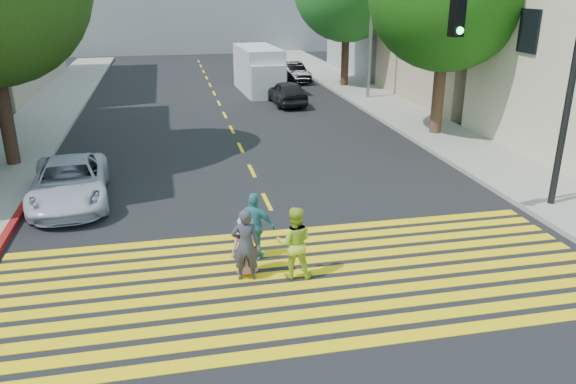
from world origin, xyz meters
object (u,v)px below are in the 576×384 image
object	(u,v)px
pedestrian_man	(245,245)
pedestrian_woman	(294,243)
silver_car	(258,68)
pedestrian_child	(246,245)
pedestrian_extra	(255,226)
dark_car_parked	(292,72)
dark_car_near	(287,93)
white_van	(259,71)
white_sedan	(70,182)
traffic_signal	(542,67)

from	to	relation	value
pedestrian_man	pedestrian_woman	xyz separation A→B (m)	(1.05, -0.10, -0.00)
pedestrian_man	silver_car	xyz separation A→B (m)	(4.70, 27.61, -0.16)
pedestrian_child	pedestrian_extra	bearing A→B (deg)	-129.11
pedestrian_man	pedestrian_woman	distance (m)	1.05
pedestrian_extra	dark_car_parked	bearing A→B (deg)	-78.87
pedestrian_woman	dark_car_near	xyz separation A→B (m)	(3.72, 18.39, -0.17)
pedestrian_child	white_van	size ratio (longest dim) A/B	0.24
white_van	pedestrian_woman	bearing A→B (deg)	-100.26
white_van	white_sedan	bearing A→B (deg)	-119.46
pedestrian_man	pedestrian_child	xyz separation A→B (m)	(0.04, 0.25, -0.13)
pedestrian_child	traffic_signal	world-z (taller)	traffic_signal
dark_car_near	white_sedan	bearing A→B (deg)	52.19
pedestrian_extra	silver_car	bearing A→B (deg)	-73.74
pedestrian_woman	traffic_signal	xyz separation A→B (m)	(6.95, 2.18, 3.25)
dark_car_near	dark_car_parked	distance (m)	7.53
pedestrian_man	dark_car_near	bearing A→B (deg)	-97.86
pedestrian_extra	pedestrian_woman	bearing A→B (deg)	148.87
white_van	dark_car_parked	bearing A→B (deg)	47.71
white_sedan	pedestrian_extra	bearing A→B (deg)	-49.03
pedestrian_man	dark_car_parked	distance (m)	26.42
traffic_signal	pedestrian_child	bearing A→B (deg)	-177.73
pedestrian_extra	pedestrian_child	bearing A→B (deg)	92.42
pedestrian_man	pedestrian_woman	world-z (taller)	pedestrian_man
pedestrian_man	traffic_signal	bearing A→B (deg)	-158.66
traffic_signal	pedestrian_extra	bearing A→B (deg)	177.60
pedestrian_child	dark_car_near	bearing A→B (deg)	-120.68
pedestrian_woman	pedestrian_child	size ratio (longest dim) A/B	1.19
traffic_signal	dark_car_near	bearing A→B (deg)	90.56
silver_car	traffic_signal	xyz separation A→B (m)	(3.30, -25.53, 3.41)
pedestrian_man	white_van	world-z (taller)	white_van
silver_car	traffic_signal	world-z (taller)	traffic_signal
silver_car	pedestrian_woman	bearing A→B (deg)	87.44
white_sedan	pedestrian_woman	bearing A→B (deg)	-51.01
pedestrian_man	pedestrian_child	distance (m)	0.28
dark_car_parked	traffic_signal	size ratio (longest dim) A/B	0.60
silver_car	traffic_signal	bearing A→B (deg)	102.32
pedestrian_woman	pedestrian_child	xyz separation A→B (m)	(-1.01, 0.35, -0.13)
dark_car_parked	pedestrian_man	bearing A→B (deg)	-112.20
pedestrian_man	pedestrian_extra	size ratio (longest dim) A/B	1.02
pedestrian_woman	dark_car_near	size ratio (longest dim) A/B	0.43
pedestrian_extra	white_sedan	xyz separation A→B (m)	(-4.74, 4.63, -0.17)
white_sedan	traffic_signal	size ratio (longest dim) A/B	0.73
pedestrian_extra	dark_car_parked	world-z (taller)	pedestrian_extra
white_sedan	pedestrian_man	bearing A→B (deg)	-56.56
pedestrian_child	pedestrian_extra	world-z (taller)	pedestrian_extra
dark_car_near	dark_car_parked	bearing A→B (deg)	-106.62
pedestrian_man	pedestrian_extra	bearing A→B (deg)	-103.17
pedestrian_child	dark_car_parked	bearing A→B (deg)	-120.66
pedestrian_extra	white_van	distance (m)	21.59
white_van	traffic_signal	distance (m)	20.76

